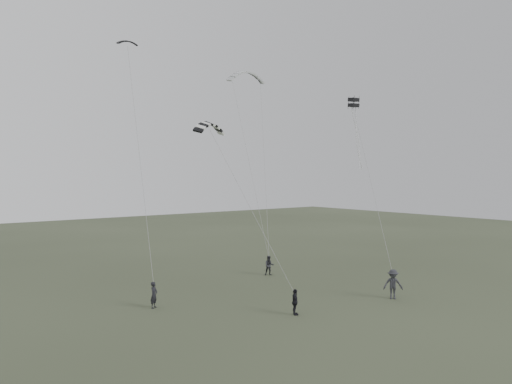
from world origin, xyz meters
TOP-DOWN VIEW (x-y plane):
  - ground at (0.00, 0.00)m, footprint 140.00×140.00m
  - flyer_left at (-7.89, 4.83)m, footprint 0.71×0.67m
  - flyer_right at (4.23, 8.22)m, footprint 0.99×0.94m
  - flyer_center at (-2.00, -1.74)m, footprint 0.78×0.97m
  - flyer_far at (5.78, -2.94)m, footprint 1.43×1.42m
  - kite_dark_small at (-5.69, 13.51)m, footprint 1.63×0.80m
  - kite_pale_large at (6.99, 15.02)m, footprint 3.90×1.96m
  - kite_striped at (-3.77, 4.76)m, footprint 2.79×1.72m
  - kite_box at (8.72, 3.16)m, footprint 0.72×0.78m

SIDE VIEW (x-z plane):
  - ground at x=0.00m, z-range 0.00..0.00m
  - flyer_center at x=-2.00m, z-range 0.00..1.54m
  - flyer_right at x=4.23m, z-range 0.00..1.61m
  - flyer_left at x=-7.89m, z-range 0.00..1.64m
  - flyer_far at x=5.78m, z-range 0.00..1.98m
  - kite_striped at x=-3.77m, z-range 11.12..12.34m
  - kite_box at x=8.72m, z-range 13.66..14.44m
  - kite_pale_large at x=6.99m, z-range 17.29..19.00m
  - kite_dark_small at x=-5.69m, z-range 18.36..18.99m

